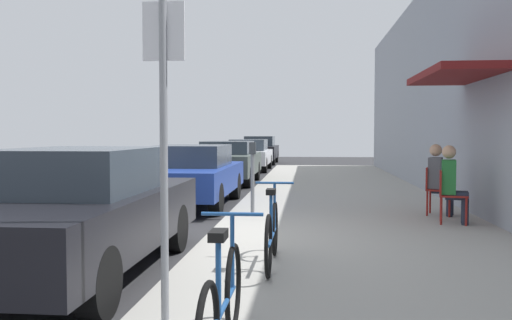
% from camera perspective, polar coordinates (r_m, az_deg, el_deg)
% --- Properties ---
extents(ground_plane, '(60.00, 60.00, 0.00)m').
position_cam_1_polar(ground_plane, '(7.96, -5.44, -8.84)').
color(ground_plane, '#2D2D30').
extents(sidewalk_slab, '(4.50, 32.00, 0.12)m').
position_cam_1_polar(sidewalk_slab, '(9.81, 9.96, -6.31)').
color(sidewalk_slab, '#9E9B93').
rests_on(sidewalk_slab, ground_plane).
extents(building_facade, '(1.40, 32.00, 5.49)m').
position_cam_1_polar(building_facade, '(10.22, 23.77, 8.97)').
color(building_facade, '#999EA8').
rests_on(building_facade, ground_plane).
extents(parked_car_0, '(1.80, 4.40, 1.44)m').
position_cam_1_polar(parked_car_0, '(6.48, -18.17, -5.01)').
color(parked_car_0, black).
rests_on(parked_car_0, ground_plane).
extents(parked_car_1, '(1.80, 4.40, 1.34)m').
position_cam_1_polar(parked_car_1, '(12.19, -6.76, -1.47)').
color(parked_car_1, navy).
rests_on(parked_car_1, ground_plane).
extents(parked_car_2, '(1.80, 4.40, 1.36)m').
position_cam_1_polar(parked_car_2, '(17.52, -2.99, -0.12)').
color(parked_car_2, '#47514C').
rests_on(parked_car_2, ground_plane).
extents(parked_car_3, '(1.80, 4.40, 1.35)m').
position_cam_1_polar(parked_car_3, '(23.63, -0.78, 0.60)').
color(parked_car_3, silver).
rests_on(parked_car_3, ground_plane).
extents(parked_car_4, '(1.80, 4.40, 1.46)m').
position_cam_1_polar(parked_car_4, '(29.01, 0.39, 1.09)').
color(parked_car_4, black).
rests_on(parked_car_4, ground_plane).
extents(parking_meter, '(0.12, 0.10, 1.32)m').
position_cam_1_polar(parking_meter, '(10.17, -0.36, -1.26)').
color(parking_meter, slate).
rests_on(parking_meter, sidewalk_slab).
extents(street_sign, '(0.32, 0.06, 2.60)m').
position_cam_1_polar(street_sign, '(4.18, -9.60, 3.26)').
color(street_sign, gray).
rests_on(street_sign, sidewalk_slab).
extents(bicycle_0, '(0.46, 1.71, 0.90)m').
position_cam_1_polar(bicycle_0, '(3.70, -3.53, -14.89)').
color(bicycle_0, black).
rests_on(bicycle_0, sidewalk_slab).
extents(bicycle_1, '(0.46, 1.71, 0.90)m').
position_cam_1_polar(bicycle_1, '(6.16, 1.67, -7.72)').
color(bicycle_1, black).
rests_on(bicycle_1, sidewalk_slab).
extents(cafe_chair_0, '(0.52, 0.52, 0.87)m').
position_cam_1_polar(cafe_chair_0, '(9.53, 19.44, -3.27)').
color(cafe_chair_0, maroon).
rests_on(cafe_chair_0, sidewalk_slab).
extents(seated_patron_0, '(0.49, 0.43, 1.29)m').
position_cam_1_polar(seated_patron_0, '(9.52, 19.82, -2.12)').
color(seated_patron_0, '#232838').
rests_on(seated_patron_0, sidewalk_slab).
extents(cafe_chair_1, '(0.56, 0.56, 0.87)m').
position_cam_1_polar(cafe_chair_1, '(10.46, 18.20, -2.73)').
color(cafe_chair_1, maroon).
rests_on(cafe_chair_1, sidewalk_slab).
extents(seated_patron_1, '(0.51, 0.47, 1.29)m').
position_cam_1_polar(seated_patron_1, '(10.44, 18.54, -1.69)').
color(seated_patron_1, '#232838').
rests_on(seated_patron_1, sidewalk_slab).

